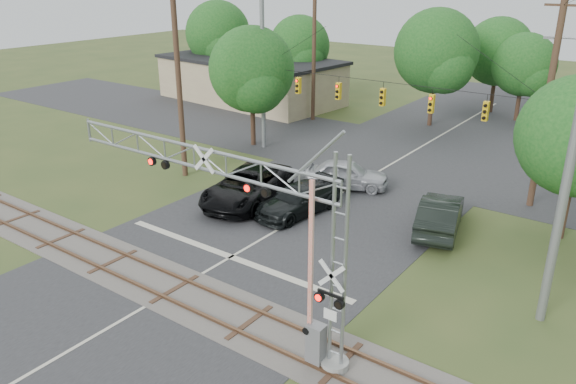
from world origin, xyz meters
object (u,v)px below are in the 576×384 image
Objects in this scene: car_dark at (299,200)px; streetlight at (570,101)px; crossing_gantry at (246,213)px; traffic_signal_span at (397,88)px; sedan_silver at (347,174)px; commercial_building at (250,79)px; pickup_black at (248,186)px.

car_dark is 17.91m from streetlight.
crossing_gantry is 18.69m from traffic_signal_span.
sedan_silver is at bearing 96.94° from car_dark.
traffic_signal_span is 1.01× the size of commercial_building.
crossing_gantry reaches higher than sedan_silver.
car_dark is at bearing 155.76° from sedan_silver.
streetlight is at bearing -6.28° from commercial_building.
traffic_signal_span reaches higher than car_dark.
crossing_gantry is 2.49× the size of sedan_silver.
pickup_black is 0.36× the size of commercial_building.
crossing_gantry is at bearing -45.39° from commercial_building.
streetlight reaches higher than sedan_silver.
pickup_black is 6.24m from sedan_silver.
streetlight reaches higher than crossing_gantry.
commercial_building reaches higher than car_dark.
car_dark is 1.08× the size of sedan_silver.
traffic_signal_span reaches higher than streetlight.
car_dark is 0.62× the size of streetlight.
commercial_building is (-20.17, 20.35, 1.36)m from car_dark.
pickup_black is 1.37× the size of sedan_silver.
commercial_building is 2.17× the size of streetlight.
crossing_gantry is at bearing -79.66° from traffic_signal_span.
sedan_silver is at bearing -136.67° from streetlight.
traffic_signal_span is 3.85× the size of sedan_silver.
traffic_signal_span reaches higher than crossing_gantry.
streetlight reaches higher than commercial_building.
car_dark is 4.87m from sedan_silver.
traffic_signal_span reaches higher than pickup_black.
car_dark is at bearing -98.94° from traffic_signal_span.
crossing_gantry is 0.66× the size of commercial_building.
crossing_gantry is 0.65× the size of traffic_signal_span.
traffic_signal_span reaches higher than commercial_building.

